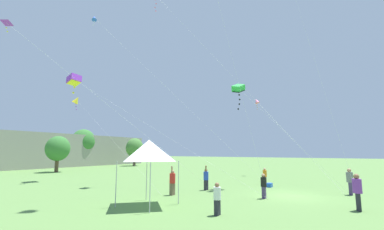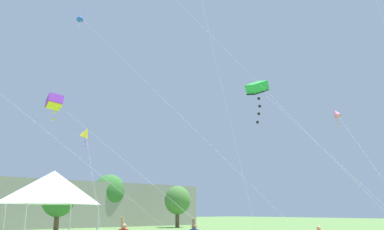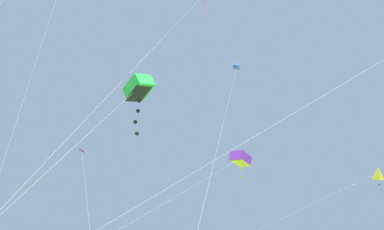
# 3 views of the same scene
# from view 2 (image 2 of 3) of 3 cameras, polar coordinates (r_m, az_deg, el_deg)

# --- Properties ---
(distant_building) EXTENTS (34.91, 14.17, 6.27)m
(distant_building) POSITION_cam_2_polar(r_m,az_deg,el_deg) (61.68, -16.65, -12.99)
(distant_building) COLOR gray
(distant_building) RESTS_ON ground
(tree_near_right) EXTENTS (4.98, 4.48, 7.51)m
(tree_near_right) POSITION_cam_2_polar(r_m,az_deg,el_deg) (57.88, -12.47, -11.48)
(tree_near_right) COLOR brown
(tree_near_right) RESTS_ON ground
(tree_far_left) EXTENTS (3.77, 3.39, 5.68)m
(tree_far_left) POSITION_cam_2_polar(r_m,az_deg,el_deg) (54.06, -2.22, -12.87)
(tree_far_left) COLOR brown
(tree_far_left) RESTS_ON ground
(tree_far_centre) EXTENTS (3.44, 3.10, 5.19)m
(tree_far_centre) POSITION_cam_2_polar(r_m,az_deg,el_deg) (43.22, -19.70, -12.08)
(tree_far_centre) COLOR brown
(tree_far_centre) RESTS_ON ground
(festival_tent) EXTENTS (2.70, 2.70, 3.62)m
(festival_tent) POSITION_cam_2_polar(r_m,az_deg,el_deg) (14.63, -20.40, -10.30)
(festival_tent) COLOR #B7B7BC
(festival_tent) RESTS_ON ground
(kite_pink_diamond_0) EXTENTS (11.93, 10.16, 10.06)m
(kite_pink_diamond_0) POSITION_cam_2_polar(r_m,az_deg,el_deg) (31.19, 21.15, 0.21)
(kite_pink_diamond_0) COLOR silver
(kite_pink_diamond_0) RESTS_ON ground
(kite_yellow_diamond_1) EXTENTS (10.71, 26.38, 11.83)m
(kite_yellow_diamond_1) POSITION_cam_2_polar(r_m,az_deg,el_deg) (45.36, -15.88, -2.63)
(kite_yellow_diamond_1) COLOR silver
(kite_yellow_diamond_1) RESTS_ON ground
(kite_purple_box_3) EXTENTS (1.41, 21.72, 11.37)m
(kite_purple_box_3) POSITION_cam_2_polar(r_m,az_deg,el_deg) (32.26, -20.23, 1.87)
(kite_purple_box_3) COLOR silver
(kite_purple_box_3) RESTS_ON ground
(kite_green_box_6) EXTENTS (1.20, 8.33, 8.97)m
(kite_green_box_6) POSITION_cam_2_polar(r_m,az_deg,el_deg) (19.88, 9.90, 3.98)
(kite_green_box_6) COLOR silver
(kite_green_box_6) RESTS_ON ground
(kite_blue_diamond_7) EXTENTS (6.69, 17.70, 18.39)m
(kite_blue_diamond_7) POSITION_cam_2_polar(r_m,az_deg,el_deg) (33.72, -16.57, 13.97)
(kite_blue_diamond_7) COLOR silver
(kite_blue_diamond_7) RESTS_ON ground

